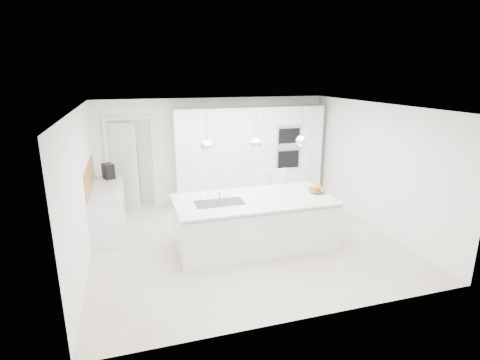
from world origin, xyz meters
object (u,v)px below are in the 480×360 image
object	(u,v)px
bar_stool_right	(281,197)
island_base	(255,224)
fruit_bowl	(316,191)
espresso_machine	(108,171)
bar_stool_left	(266,198)

from	to	relation	value
bar_stool_right	island_base	bearing A→B (deg)	-139.17
fruit_bowl	bar_stool_right	xyz separation A→B (m)	(-0.33, 0.86, -0.37)
island_base	espresso_machine	bearing A→B (deg)	139.02
fruit_bowl	espresso_machine	xyz separation A→B (m)	(-3.75, 2.17, 0.12)
fruit_bowl	espresso_machine	world-z (taller)	espresso_machine
fruit_bowl	bar_stool_left	bearing A→B (deg)	126.09
fruit_bowl	bar_stool_left	size ratio (longest dim) A/B	0.27
espresso_machine	bar_stool_right	bearing A→B (deg)	-41.63
espresso_machine	bar_stool_right	size ratio (longest dim) A/B	0.28
fruit_bowl	bar_stool_right	bearing A→B (deg)	111.08
island_base	espresso_machine	distance (m)	3.41
island_base	fruit_bowl	bearing A→B (deg)	1.38
island_base	espresso_machine	size ratio (longest dim) A/B	8.83
bar_stool_left	bar_stool_right	world-z (taller)	bar_stool_right
fruit_bowl	bar_stool_right	distance (m)	1.00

